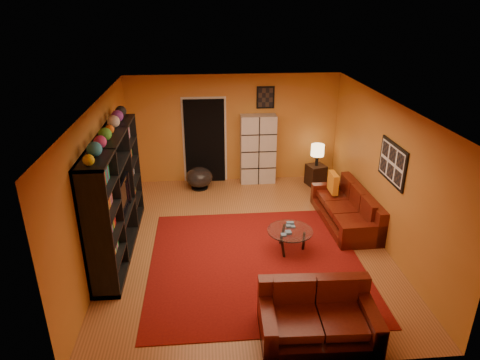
{
  "coord_description": "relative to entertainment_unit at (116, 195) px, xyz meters",
  "views": [
    {
      "loc": [
        -0.71,
        -6.86,
        4.2
      ],
      "look_at": [
        -0.1,
        0.1,
        1.21
      ],
      "focal_mm": 32.0,
      "sensor_mm": 36.0,
      "label": 1
    }
  ],
  "objects": [
    {
      "name": "floor",
      "position": [
        2.27,
        0.0,
        -1.05
      ],
      "size": [
        6.0,
        6.0,
        0.0
      ],
      "primitive_type": "plane",
      "color": "brown",
      "rests_on": "ground"
    },
    {
      "name": "ceiling",
      "position": [
        2.27,
        0.0,
        1.55
      ],
      "size": [
        6.0,
        6.0,
        0.0
      ],
      "primitive_type": "plane",
      "rotation": [
        3.14,
        0.0,
        0.0
      ],
      "color": "white",
      "rests_on": "wall_back"
    },
    {
      "name": "wall_back",
      "position": [
        2.27,
        3.0,
        0.25
      ],
      "size": [
        6.0,
        0.0,
        6.0
      ],
      "primitive_type": "plane",
      "rotation": [
        1.57,
        0.0,
        0.0
      ],
      "color": "#BD7229",
      "rests_on": "floor"
    },
    {
      "name": "wall_front",
      "position": [
        2.27,
        -3.0,
        0.25
      ],
      "size": [
        6.0,
        0.0,
        6.0
      ],
      "primitive_type": "plane",
      "rotation": [
        -1.57,
        0.0,
        0.0
      ],
      "color": "#BD7229",
      "rests_on": "floor"
    },
    {
      "name": "wall_left",
      "position": [
        -0.23,
        0.0,
        0.25
      ],
      "size": [
        0.0,
        6.0,
        6.0
      ],
      "primitive_type": "plane",
      "rotation": [
        1.57,
        0.0,
        1.57
      ],
      "color": "#BD7229",
      "rests_on": "floor"
    },
    {
      "name": "wall_right",
      "position": [
        4.78,
        0.0,
        0.25
      ],
      "size": [
        0.0,
        6.0,
        6.0
      ],
      "primitive_type": "plane",
      "rotation": [
        1.57,
        0.0,
        -1.57
      ],
      "color": "#BD7229",
      "rests_on": "floor"
    },
    {
      "name": "rug",
      "position": [
        2.38,
        -0.7,
        -1.04
      ],
      "size": [
        3.6,
        3.6,
        0.01
      ],
      "primitive_type": "cube",
      "color": "#5E0C0A",
      "rests_on": "floor"
    },
    {
      "name": "doorway",
      "position": [
        1.57,
        2.96,
        -0.03
      ],
      "size": [
        0.95,
        0.1,
        2.04
      ],
      "primitive_type": "cube",
      "color": "black",
      "rests_on": "floor"
    },
    {
      "name": "wall_art_right",
      "position": [
        4.75,
        -0.3,
        0.55
      ],
      "size": [
        0.03,
        1.0,
        0.7
      ],
      "primitive_type": "cube",
      "color": "black",
      "rests_on": "wall_right"
    },
    {
      "name": "wall_art_back",
      "position": [
        3.02,
        2.98,
        1.0
      ],
      "size": [
        0.42,
        0.03,
        0.52
      ],
      "primitive_type": "cube",
      "color": "black",
      "rests_on": "wall_back"
    },
    {
      "name": "entertainment_unit",
      "position": [
        0.0,
        0.0,
        0.0
      ],
      "size": [
        0.45,
        3.0,
        2.1
      ],
      "primitive_type": "cube",
      "color": "black",
      "rests_on": "floor"
    },
    {
      "name": "tv",
      "position": [
        0.05,
        -0.07,
        -0.04
      ],
      "size": [
        1.02,
        0.13,
        0.59
      ],
      "primitive_type": "imported",
      "rotation": [
        0.0,
        0.0,
        1.57
      ],
      "color": "black",
      "rests_on": "entertainment_unit"
    },
    {
      "name": "sofa",
      "position": [
        4.41,
        0.55,
        -0.76
      ],
      "size": [
        0.9,
        2.07,
        0.85
      ],
      "rotation": [
        0.0,
        0.0,
        0.03
      ],
      "color": "#4A1009",
      "rests_on": "rug"
    },
    {
      "name": "loveseat",
      "position": [
        2.99,
        -2.42,
        -0.77
      ],
      "size": [
        1.57,
        0.98,
        0.85
      ],
      "rotation": [
        0.0,
        0.0,
        1.53
      ],
      "color": "#4A1009",
      "rests_on": "rug"
    },
    {
      "name": "throw_pillow",
      "position": [
        4.22,
        1.14,
        -0.42
      ],
      "size": [
        0.12,
        0.42,
        0.42
      ],
      "primitive_type": "cube",
      "color": "orange",
      "rests_on": "sofa"
    },
    {
      "name": "coffee_table",
      "position": [
        3.02,
        -0.37,
        -0.69
      ],
      "size": [
        0.81,
        0.81,
        0.4
      ],
      "rotation": [
        0.0,
        0.0,
        -0.17
      ],
      "color": "silver",
      "rests_on": "floor"
    },
    {
      "name": "storage_cabinet",
      "position": [
        2.85,
        2.8,
        -0.21
      ],
      "size": [
        0.84,
        0.37,
        1.67
      ],
      "primitive_type": "cube",
      "rotation": [
        0.0,
        0.0,
        -0.0
      ],
      "color": "beige",
      "rests_on": "floor"
    },
    {
      "name": "bowl_chair",
      "position": [
        1.42,
        2.5,
        -0.77
      ],
      "size": [
        0.63,
        0.63,
        0.52
      ],
      "color": "black",
      "rests_on": "floor"
    },
    {
      "name": "side_table",
      "position": [
        4.22,
        2.49,
        -0.8
      ],
      "size": [
        0.5,
        0.5,
        0.5
      ],
      "primitive_type": "cube",
      "rotation": [
        0.0,
        0.0,
        0.29
      ],
      "color": "black",
      "rests_on": "floor"
    },
    {
      "name": "table_lamp",
      "position": [
        4.22,
        2.49,
        -0.18
      ],
      "size": [
        0.31,
        0.31,
        0.52
      ],
      "color": "black",
      "rests_on": "side_table"
    }
  ]
}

